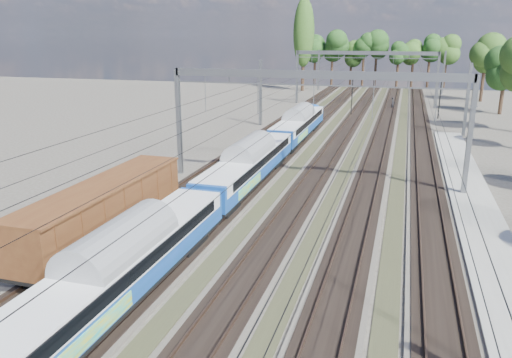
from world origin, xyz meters
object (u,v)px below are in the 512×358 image
(signal_near, at_px, (352,89))
(signal_far, at_px, (441,90))
(emu_train, at_px, (248,160))
(worker, at_px, (393,103))
(freight_boxcar, at_px, (105,209))

(signal_near, distance_m, signal_far, 12.31)
(emu_train, bearing_deg, signal_far, 68.18)
(signal_near, bearing_deg, worker, 76.85)
(worker, distance_m, signal_far, 10.66)
(emu_train, xyz_separation_m, signal_near, (3.82, 38.59, 1.72))
(freight_boxcar, distance_m, signal_far, 56.58)
(emu_train, distance_m, freight_boxcar, 13.41)
(worker, relative_size, signal_near, 0.30)
(emu_train, bearing_deg, freight_boxcar, -109.61)
(emu_train, distance_m, signal_far, 43.18)
(emu_train, bearing_deg, worker, 78.85)
(worker, xyz_separation_m, signal_far, (6.61, -7.78, 3.08))
(freight_boxcar, relative_size, worker, 7.14)
(emu_train, relative_size, signal_near, 8.90)
(emu_train, height_order, signal_near, signal_near)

